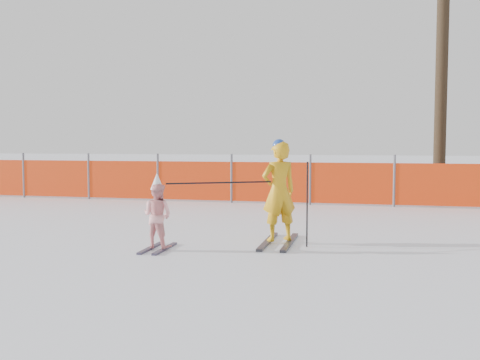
{
  "coord_description": "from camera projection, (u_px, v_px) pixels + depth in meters",
  "views": [
    {
      "loc": [
        1.7,
        -6.95,
        1.53
      ],
      "look_at": [
        0.0,
        0.5,
        1.0
      ],
      "focal_mm": 40.0,
      "sensor_mm": 36.0,
      "label": 1
    }
  ],
  "objects": [
    {
      "name": "ground",
      "position": [
        232.0,
        256.0,
        7.25
      ],
      "size": [
        120.0,
        120.0,
        0.0
      ],
      "primitive_type": "plane",
      "color": "white",
      "rests_on": "ground"
    },
    {
      "name": "adult",
      "position": [
        279.0,
        192.0,
        8.12
      ],
      "size": [
        0.66,
        1.44,
        1.59
      ],
      "color": "black",
      "rests_on": "ground"
    },
    {
      "name": "child",
      "position": [
        157.0,
        215.0,
        7.66
      ],
      "size": [
        0.51,
        0.85,
        1.11
      ],
      "color": "black",
      "rests_on": "ground"
    },
    {
      "name": "ski_poles",
      "position": [
        258.0,
        192.0,
        7.85
      ],
      "size": [
        1.98,
        0.77,
        1.26
      ],
      "color": "black",
      "rests_on": "ground"
    },
    {
      "name": "safety_fence",
      "position": [
        180.0,
        180.0,
        13.94
      ],
      "size": [
        17.38,
        0.06,
        1.25
      ],
      "color": "#595960",
      "rests_on": "ground"
    },
    {
      "name": "tree_trunks",
      "position": [
        459.0,
        96.0,
        15.23
      ],
      "size": [
        1.83,
        1.64,
        6.05
      ],
      "color": "#302315",
      "rests_on": "ground"
    }
  ]
}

